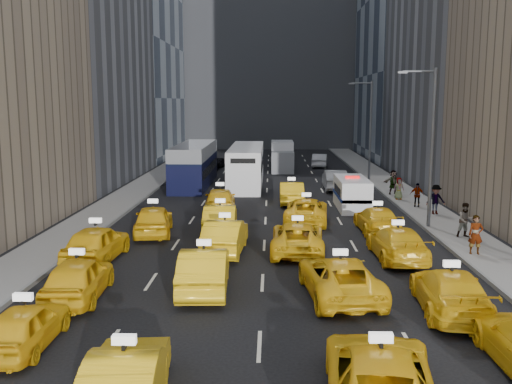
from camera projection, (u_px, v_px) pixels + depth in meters
The scene contains 40 objects.
ground at pixel (262, 300), 20.87m from camera, with size 160.00×160.00×0.00m, color black.
sidewalk_west at pixel (136, 191), 45.81m from camera, with size 3.00×90.00×0.15m, color gray.
sidewalk_east at pixel (399, 192), 45.26m from camera, with size 3.00×90.00×0.15m, color gray.
curb_west at pixel (154, 191), 45.77m from camera, with size 0.15×90.00×0.18m, color slate.
curb_east at pixel (381, 192), 45.29m from camera, with size 0.15×90.00×0.18m, color slate.
building_backdrop at pixel (270, 18), 88.80m from camera, with size 30.00×12.00×40.00m, color slate.
streetlight_near at pixel (430, 142), 31.70m from camera, with size 2.15×0.22×9.00m.
streetlight_far at pixel (369, 127), 51.44m from camera, with size 2.15×0.22×9.00m.
taxi_0 at pixel (25, 326), 16.67m from camera, with size 1.60×3.97×1.35m, color yellow.
taxi_1 at pixel (126, 380), 13.22m from camera, with size 1.65×4.73×1.56m, color yellow.
taxi_2 at pixel (379, 377), 13.38m from camera, with size 2.56×5.54×1.54m, color yellow.
taxi_4 at pixel (78, 278), 20.84m from camera, with size 1.85×4.60×1.57m, color yellow.
taxi_5 at pixel (204, 269), 21.78m from camera, with size 1.77×5.06×1.67m, color yellow.
taxi_6 at pixel (340, 277), 21.05m from camera, with size 2.48×5.37×1.49m, color yellow.
taxi_7 at pixel (450, 291), 19.51m from camera, with size 2.11×5.19×1.51m, color yellow.
taxi_8 at pixel (96, 243), 25.80m from camera, with size 1.96×4.88×1.66m, color yellow.
taxi_9 at pixel (225, 236), 27.22m from camera, with size 1.72×4.93×1.63m, color yellow.
taxi_10 at pixel (297, 238), 27.26m from camera, with size 2.44×5.29×1.47m, color yellow.
taxi_11 at pixel (397, 243), 26.10m from camera, with size 2.11×5.20×1.51m, color yellow.
taxi_12 at pixel (153, 220), 30.89m from camera, with size 1.94×4.83×1.65m, color yellow.
taxi_13 at pixel (220, 219), 31.23m from camera, with size 1.70×4.88×1.61m, color yellow.
taxi_14 at pixel (306, 210), 34.05m from camera, with size 2.45×5.31×1.48m, color yellow.
taxi_15 at pixel (377, 220), 31.51m from camera, with size 1.98×4.88×1.42m, color yellow.
taxi_16 at pixel (220, 200), 37.21m from camera, with size 1.95×4.83×1.65m, color yellow.
taxi_17 at pixel (291, 193), 40.40m from camera, with size 1.64×4.71×1.55m, color yellow.
nypd_van at pixel (352, 194), 38.51m from camera, with size 2.41×5.31×2.22m.
double_decker at pixel (194, 165), 49.15m from camera, with size 3.57×12.22×3.51m.
city_bus at pixel (247, 166), 49.33m from camera, with size 3.77×13.15×3.35m.
box_truck at pixel (282, 156), 59.66m from camera, with size 2.67×6.74×3.02m.
misc_car_0 at pixel (335, 180), 46.70m from camera, with size 1.74×5.00×1.65m, color #A7ABAF.
misc_car_1 at pixel (210, 162), 61.38m from camera, with size 2.52×5.46×1.52m, color black.
misc_car_2 at pixel (280, 158), 65.96m from camera, with size 1.90×4.68×1.36m, color gray.
misc_car_3 at pixel (253, 159), 64.50m from camera, with size 1.81×4.50×1.53m, color black.
misc_car_4 at pixel (320, 160), 62.89m from camera, with size 1.56×4.46×1.47m, color #ADAFB5.
pedestrian_0 at pixel (476, 235), 26.42m from camera, with size 0.67×0.44×1.83m, color gray.
pedestrian_1 at pixel (466, 220), 29.68m from camera, with size 0.89×0.49×1.82m, color gray.
pedestrian_2 at pixel (436, 199), 35.80m from camera, with size 1.21×0.50×1.87m, color gray.
pedestrian_3 at pixel (417, 195), 38.41m from camera, with size 0.94×0.43×1.60m, color gray.
pedestrian_4 at pixel (399, 188), 41.25m from camera, with size 0.78×0.43×1.60m, color gray.
pedestrian_5 at pixel (393, 182), 43.52m from camera, with size 1.72×0.49×1.86m, color gray.
Camera 1 is at (0.32, -19.98, 7.18)m, focal length 40.00 mm.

